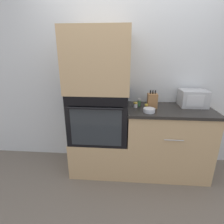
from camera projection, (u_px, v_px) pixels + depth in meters
name	position (u px, v px, depth m)	size (l,w,h in m)	color
ground_plane	(127.00, 182.00, 2.24)	(12.00, 12.00, 0.00)	#6B6056
wall_back	(129.00, 77.00, 2.43)	(8.00, 0.05, 2.50)	silver
oven_cabinet_base	(101.00, 152.00, 2.47)	(0.75, 0.60, 0.48)	tan
wall_oven	(100.00, 115.00, 2.29)	(0.73, 0.64, 0.63)	black
oven_cabinet_upper	(98.00, 61.00, 2.07)	(0.75, 0.60, 0.73)	tan
counter_unit	(167.00, 141.00, 2.33)	(1.06, 0.63, 0.91)	tan
microwave	(193.00, 98.00, 2.26)	(0.33, 0.28, 0.21)	#B2B5BA
knife_block	(152.00, 101.00, 2.19)	(0.12, 0.12, 0.23)	olive
bowl	(149.00, 110.00, 2.04)	(0.14, 0.14, 0.05)	silver
condiment_jar_near	(146.00, 107.00, 2.14)	(0.04, 0.04, 0.07)	brown
condiment_jar_mid	(150.00, 100.00, 2.40)	(0.06, 0.06, 0.11)	brown
condiment_jar_far	(139.00, 103.00, 2.26)	(0.04, 0.04, 0.10)	#427047
condiment_jar_back	(135.00, 105.00, 2.22)	(0.05, 0.05, 0.07)	silver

